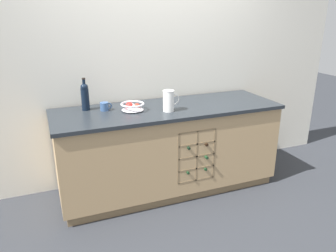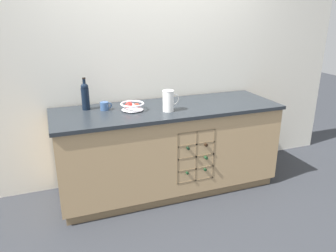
{
  "view_description": "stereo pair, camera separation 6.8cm",
  "coord_description": "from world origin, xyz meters",
  "views": [
    {
      "loc": [
        -1.16,
        -2.91,
        1.8
      ],
      "look_at": [
        0.0,
        0.0,
        0.7
      ],
      "focal_mm": 35.0,
      "sensor_mm": 36.0,
      "label": 1
    },
    {
      "loc": [
        -1.1,
        -2.94,
        1.8
      ],
      "look_at": [
        0.0,
        0.0,
        0.7
      ],
      "focal_mm": 35.0,
      "sensor_mm": 36.0,
      "label": 2
    }
  ],
  "objects": [
    {
      "name": "kitchen_island",
      "position": [
        0.0,
        -0.0,
        0.46
      ],
      "size": [
        2.27,
        0.77,
        0.9
      ],
      "color": "olive",
      "rests_on": "ground_plane"
    },
    {
      "name": "white_pitcher",
      "position": [
        -0.04,
        -0.13,
        1.01
      ],
      "size": [
        0.17,
        0.11,
        0.2
      ],
      "color": "white",
      "rests_on": "kitchen_island"
    },
    {
      "name": "fruit_bowl",
      "position": [
        -0.36,
        0.01,
        0.95
      ],
      "size": [
        0.23,
        0.23,
        0.09
      ],
      "color": "silver",
      "rests_on": "kitchen_island"
    },
    {
      "name": "standing_wine_bottle",
      "position": [
        -0.77,
        0.21,
        1.04
      ],
      "size": [
        0.08,
        0.08,
        0.31
      ],
      "color": "black",
      "rests_on": "kitchen_island"
    },
    {
      "name": "ground_plane",
      "position": [
        0.0,
        0.0,
        0.0
      ],
      "size": [
        14.0,
        14.0,
        0.0
      ],
      "primitive_type": "plane",
      "color": "#2D3035"
    },
    {
      "name": "ceramic_mug",
      "position": [
        -0.61,
        0.12,
        0.94
      ],
      "size": [
        0.11,
        0.08,
        0.08
      ],
      "color": "#385684",
      "rests_on": "kitchen_island"
    },
    {
      "name": "back_wall",
      "position": [
        0.0,
        0.43,
        1.27
      ],
      "size": [
        4.63,
        0.06,
        2.55
      ],
      "primitive_type": "cube",
      "color": "silver",
      "rests_on": "ground_plane"
    }
  ]
}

